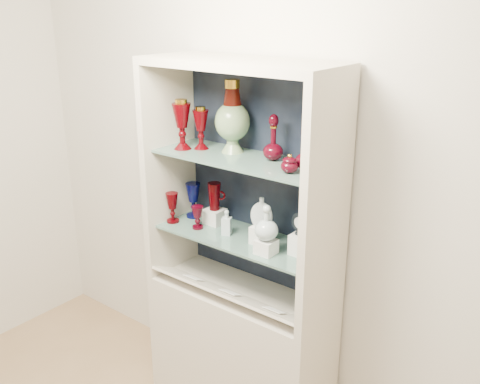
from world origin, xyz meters
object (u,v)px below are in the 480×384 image
Objects in this scene: ruby_decanter_b at (305,147)px; flat_flask at (262,212)px; clear_round_decanter at (266,224)px; cameo_medallion at (300,224)px; ruby_goblet_small at (198,217)px; pedestal_lamp_left at (182,124)px; ruby_goblet_tall at (172,208)px; ruby_pitcher at (214,196)px; cobalt_goblet at (193,200)px; lidded_bowl at (289,163)px; enamel_urn at (232,116)px; clear_square_bottle at (227,222)px; pedestal_lamp_right at (201,128)px; ruby_decanter_a at (273,135)px.

ruby_decanter_b reaches higher than flat_flask.
clear_round_decanter reaches higher than cameo_medallion.
flat_flask is 0.12m from clear_round_decanter.
ruby_goblet_small is 1.09× the size of cameo_medallion.
pedestal_lamp_left is 0.49m from ruby_goblet_small.
ruby_decanter_b is 0.37m from cameo_medallion.
ruby_decanter_b is 1.26× the size of ruby_goblet_tall.
pedestal_lamp_left is 1.22× the size of ruby_decanter_b.
ruby_goblet_small is at bearing -125.80° from ruby_pitcher.
flat_flask is (0.51, -0.06, 0.07)m from cobalt_goblet.
lidded_bowl reaches higher than ruby_goblet_tall.
lidded_bowl is 0.78× the size of cameo_medallion.
cobalt_goblet reaches higher than ruby_goblet_small.
pedestal_lamp_left is 0.69m from ruby_decanter_b.
flat_flask is at bearing -14.88° from enamel_urn.
cobalt_goblet is at bearing 139.77° from ruby_goblet_small.
ruby_goblet_small is at bearing -169.18° from clear_square_bottle.
pedestal_lamp_left reaches higher than clear_square_bottle.
enamel_urn is 1.85× the size of cobalt_goblet.
clear_square_bottle is at bearing 165.45° from flat_flask.
lidded_bowl is at bearing -34.90° from ruby_pitcher.
clear_round_decanter is (-0.13, -0.10, -0.37)m from ruby_decanter_b.
pedestal_lamp_right is at bearing -163.68° from enamel_urn.
ruby_pitcher is 0.19m from clear_square_bottle.
pedestal_lamp_right is 1.76× the size of ruby_goblet_small.
ruby_goblet_small is at bearing 167.74° from flat_flask.
pedestal_lamp_right is at bearing 39.39° from pedestal_lamp_left.
clear_round_decanter is at bearing -10.76° from pedestal_lamp_right.
pedestal_lamp_right is 0.61m from ruby_decanter_b.
ruby_goblet_small is 0.15m from ruby_pitcher.
lidded_bowl is 0.33m from clear_round_decanter.
ruby_decanter_a is 0.20m from ruby_decanter_b.
pedestal_lamp_left is 0.50m from ruby_decanter_a.
flat_flask reaches higher than ruby_pitcher.
flat_flask is (0.38, 0.05, 0.11)m from ruby_goblet_small.
pedestal_lamp_right is 1.92× the size of cameo_medallion.
pedestal_lamp_left is 1.17× the size of pedestal_lamp_right.
cameo_medallion is at bearing 34.60° from clear_round_decanter.
pedestal_lamp_left is 0.68m from clear_round_decanter.
cobalt_goblet reaches higher than ruby_goblet_tall.
pedestal_lamp_left is at bearing -161.29° from ruby_pitcher.
enamel_urn is 2.68× the size of clear_square_bottle.
ruby_decanter_a is 1.49× the size of ruby_goblet_tall.
clear_square_bottle is (0.34, 0.05, -0.02)m from ruby_goblet_tall.
ruby_goblet_small is (-0.59, -0.08, -0.46)m from ruby_decanter_b.
clear_round_decanter is (0.63, -0.01, 0.07)m from ruby_goblet_tall.
cobalt_goblet reaches higher than clear_square_bottle.
enamel_urn is at bearing -20.44° from ruby_pitcher.
ruby_decanter_a is 1.28× the size of cobalt_goblet.
ruby_decanter_a is 2.20× the size of cameo_medallion.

